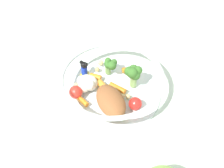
% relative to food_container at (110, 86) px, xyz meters
% --- Properties ---
extents(ground_plane, '(2.40, 2.40, 0.00)m').
position_rel_food_container_xyz_m(ground_plane, '(-0.01, 0.01, -0.03)').
color(ground_plane, silver).
extents(food_container, '(0.20, 0.20, 0.06)m').
position_rel_food_container_xyz_m(food_container, '(0.00, 0.00, 0.00)').
color(food_container, white).
rests_on(food_container, ground_plane).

